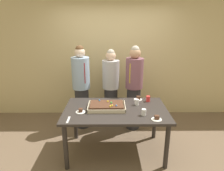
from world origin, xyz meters
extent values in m
plane|color=brown|center=(0.00, 0.00, 0.00)|extent=(12.00, 12.00, 0.00)
cube|color=#CCB784|center=(0.00, 1.60, 1.50)|extent=(8.00, 0.12, 3.00)
cube|color=#2D2826|center=(0.00, 0.00, 0.77)|extent=(1.65, 1.01, 0.04)
cylinder|color=#2D2826|center=(-0.74, -0.42, 0.37)|extent=(0.07, 0.07, 0.75)
cylinder|color=#2D2826|center=(0.74, -0.42, 0.37)|extent=(0.07, 0.07, 0.75)
cylinder|color=#2D2826|center=(-0.74, 0.42, 0.37)|extent=(0.07, 0.07, 0.75)
cylinder|color=#2D2826|center=(0.74, 0.42, 0.37)|extent=(0.07, 0.07, 0.75)
cube|color=beige|center=(-0.15, 0.03, 0.80)|extent=(0.60, 0.41, 0.01)
cube|color=beige|center=(-0.15, -0.17, 0.83)|extent=(0.60, 0.01, 0.05)
cube|color=beige|center=(-0.15, 0.23, 0.83)|extent=(0.60, 0.01, 0.05)
cube|color=beige|center=(-0.44, 0.03, 0.83)|extent=(0.01, 0.41, 0.05)
cube|color=beige|center=(0.15, 0.03, 0.83)|extent=(0.01, 0.41, 0.05)
cube|color=#4C2D1E|center=(-0.15, 0.03, 0.84)|extent=(0.53, 0.34, 0.07)
sphere|color=#2D84E0|center=(-0.27, 0.15, 0.88)|extent=(0.03, 0.03, 0.03)
sphere|color=yellow|center=(-0.09, -0.09, 0.88)|extent=(0.03, 0.03, 0.03)
sphere|color=yellow|center=(-0.13, 0.11, 0.88)|extent=(0.03, 0.03, 0.03)
sphere|color=#2D84E0|center=(0.01, -0.06, 0.88)|extent=(0.03, 0.03, 0.03)
sphere|color=yellow|center=(-0.06, -0.06, 0.88)|extent=(0.03, 0.03, 0.03)
sphere|color=red|center=(0.01, -0.06, 0.88)|extent=(0.03, 0.03, 0.03)
sphere|color=green|center=(-0.07, 0.06, 0.88)|extent=(0.03, 0.03, 0.03)
cylinder|color=white|center=(-0.55, -0.12, 0.79)|extent=(0.15, 0.15, 0.01)
cube|color=#4C2D1E|center=(-0.55, -0.12, 0.83)|extent=(0.06, 0.06, 0.05)
cylinder|color=white|center=(0.58, -0.38, 0.79)|extent=(0.15, 0.15, 0.01)
cube|color=#4C2D1E|center=(0.58, -0.37, 0.83)|extent=(0.07, 0.05, 0.05)
cylinder|color=white|center=(0.41, 0.40, 0.79)|extent=(0.15, 0.15, 0.01)
cube|color=#4C2D1E|center=(0.42, 0.40, 0.83)|extent=(0.07, 0.05, 0.06)
cylinder|color=white|center=(0.41, -0.23, 0.84)|extent=(0.07, 0.07, 0.10)
cylinder|color=white|center=(0.36, 0.17, 0.84)|extent=(0.07, 0.07, 0.10)
cylinder|color=red|center=(0.58, 0.32, 0.84)|extent=(0.07, 0.07, 0.10)
cube|color=silver|center=(-0.69, -0.37, 0.79)|extent=(0.03, 0.20, 0.01)
cylinder|color=#28282D|center=(-0.07, 1.01, 0.41)|extent=(0.28, 0.28, 0.82)
cylinder|color=#B2B2B7|center=(-0.07, 1.01, 1.10)|extent=(0.35, 0.35, 0.58)
sphere|color=beige|center=(-0.07, 1.01, 1.48)|extent=(0.20, 0.20, 0.20)
sphere|color=#B2A899|center=(-0.07, 1.01, 1.54)|extent=(0.16, 0.16, 0.16)
cylinder|color=#28282D|center=(0.38, 0.81, 0.44)|extent=(0.27, 0.27, 0.88)
cylinder|color=#7A4C5B|center=(0.38, 0.81, 1.17)|extent=(0.34, 0.34, 0.59)
cube|color=gold|center=(0.29, 0.68, 1.20)|extent=(0.04, 0.02, 0.38)
sphere|color=tan|center=(0.38, 0.81, 1.56)|extent=(0.21, 0.21, 0.21)
sphere|color=#B2A899|center=(0.38, 0.81, 1.62)|extent=(0.17, 0.17, 0.17)
cylinder|color=#28282D|center=(-0.67, 0.89, 0.42)|extent=(0.28, 0.28, 0.85)
cylinder|color=#93ADCC|center=(-0.67, 0.89, 1.16)|extent=(0.35, 0.35, 0.62)
cube|color=maroon|center=(-0.58, 0.75, 1.19)|extent=(0.04, 0.02, 0.40)
sphere|color=beige|center=(-0.67, 0.89, 1.57)|extent=(0.21, 0.21, 0.21)
sphere|color=brown|center=(-0.67, 0.89, 1.62)|extent=(0.16, 0.16, 0.16)
camera|label=1|loc=(-0.08, -2.96, 2.13)|focal=32.30mm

